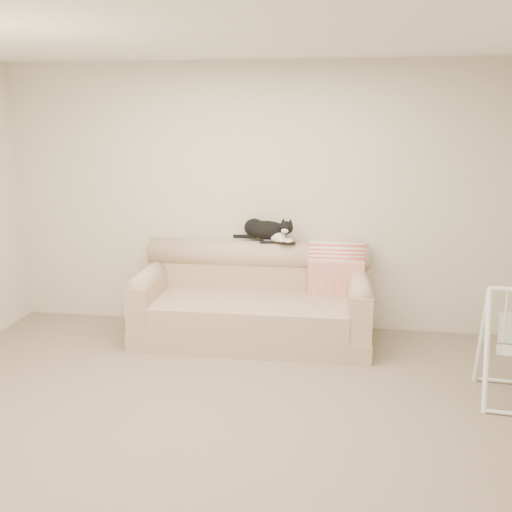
{
  "coord_description": "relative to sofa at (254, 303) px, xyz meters",
  "views": [
    {
      "loc": [
        0.75,
        -3.52,
        2.09
      ],
      "look_at": [
        0.09,
        1.27,
        0.9
      ],
      "focal_mm": 40.0,
      "sensor_mm": 36.0,
      "label": 1
    }
  ],
  "objects": [
    {
      "name": "ground_plane",
      "position": [
        -0.02,
        -1.62,
        -0.35
      ],
      "size": [
        5.0,
        5.0,
        0.0
      ],
      "primitive_type": "plane",
      "color": "#72604D",
      "rests_on": "ground"
    },
    {
      "name": "room_shell",
      "position": [
        -0.02,
        -1.62,
        1.18
      ],
      "size": [
        5.04,
        4.04,
        2.6
      ],
      "color": "beige",
      "rests_on": "ground"
    },
    {
      "name": "sofa",
      "position": [
        0.0,
        0.0,
        0.0
      ],
      "size": [
        2.2,
        0.93,
        0.9
      ],
      "color": "tan",
      "rests_on": "ground"
    },
    {
      "name": "remote_a",
      "position": [
        0.12,
        0.22,
        0.56
      ],
      "size": [
        0.18,
        0.06,
        0.03
      ],
      "color": "black",
      "rests_on": "sofa"
    },
    {
      "name": "remote_b",
      "position": [
        0.3,
        0.2,
        0.56
      ],
      "size": [
        0.18,
        0.07,
        0.02
      ],
      "color": "black",
      "rests_on": "sofa"
    },
    {
      "name": "tuxedo_cat",
      "position": [
        0.1,
        0.26,
        0.66
      ],
      "size": [
        0.61,
        0.37,
        0.24
      ],
      "color": "black",
      "rests_on": "sofa"
    },
    {
      "name": "throw_blanket",
      "position": [
        0.77,
        0.23,
        0.37
      ],
      "size": [
        0.53,
        0.38,
        0.58
      ],
      "color": "#E84B38",
      "rests_on": "sofa"
    }
  ]
}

